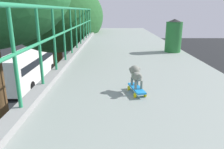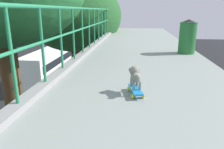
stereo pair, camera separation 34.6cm
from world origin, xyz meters
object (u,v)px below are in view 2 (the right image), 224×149
(city_bus, at_px, (52,62))
(toy_skateboard, at_px, (135,90))
(small_dog, at_px, (135,75))
(litter_bin, at_px, (188,36))

(city_bus, relative_size, toy_skateboard, 23.15)
(city_bus, xyz_separation_m, small_dog, (9.02, -19.17, 4.53))
(litter_bin, bearing_deg, small_dog, -113.68)
(toy_skateboard, xyz_separation_m, litter_bin, (1.43, 3.35, 0.42))
(city_bus, relative_size, litter_bin, 11.84)
(city_bus, height_order, small_dog, small_dog)
(small_dog, bearing_deg, city_bus, 115.20)
(small_dog, bearing_deg, toy_skateboard, -82.91)
(toy_skateboard, bearing_deg, litter_bin, 66.89)
(small_dog, distance_m, litter_bin, 3.58)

